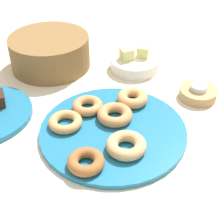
{
  "coord_description": "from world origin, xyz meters",
  "views": [
    {
      "loc": [
        -0.06,
        -0.64,
        0.56
      ],
      "look_at": [
        0.0,
        0.03,
        0.04
      ],
      "focal_mm": 54.02,
      "sensor_mm": 36.0,
      "label": 1
    }
  ],
  "objects": [
    {
      "name": "candle_holder",
      "position": [
        0.26,
        0.13,
        0.01
      ],
      "size": [
        0.11,
        0.11,
        0.03
      ],
      "primitive_type": "cylinder",
      "color": "tan",
      "rests_on": "ground_plane"
    },
    {
      "name": "donut_3",
      "position": [
        -0.06,
        0.09,
        0.03
      ],
      "size": [
        0.09,
        0.09,
        0.02
      ],
      "primitive_type": "torus",
      "rotation": [
        0.0,
        0.0,
        4.77
      ],
      "color": "#C6844C",
      "rests_on": "donut_plate"
    },
    {
      "name": "donut_2",
      "position": [
        -0.07,
        -0.12,
        0.03
      ],
      "size": [
        0.12,
        0.12,
        0.03
      ],
      "primitive_type": "torus",
      "rotation": [
        0.0,
        0.0,
        2.4
      ],
      "color": "#995B2D",
      "rests_on": "donut_plate"
    },
    {
      "name": "donut_4",
      "position": [
        0.06,
        0.11,
        0.03
      ],
      "size": [
        0.1,
        0.1,
        0.03
      ],
      "primitive_type": "torus",
      "rotation": [
        0.0,
        0.0,
        4.51
      ],
      "color": "tan",
      "rests_on": "donut_plate"
    },
    {
      "name": "donut_5",
      "position": [
        -0.12,
        0.02,
        0.02
      ],
      "size": [
        0.12,
        0.12,
        0.02
      ],
      "primitive_type": "torus",
      "rotation": [
        0.0,
        0.0,
        0.55
      ],
      "color": "tan",
      "rests_on": "donut_plate"
    },
    {
      "name": "donut_0",
      "position": [
        0.01,
        0.04,
        0.03
      ],
      "size": [
        0.13,
        0.13,
        0.03
      ],
      "primitive_type": "torus",
      "rotation": [
        0.0,
        0.0,
        5.46
      ],
      "color": "#C6844C",
      "rests_on": "donut_plate"
    },
    {
      "name": "basket",
      "position": [
        -0.17,
        0.36,
        0.05
      ],
      "size": [
        0.34,
        0.34,
        0.1
      ],
      "primitive_type": "cylinder",
      "rotation": [
        0.0,
        0.0,
        1.17
      ],
      "color": "brown",
      "rests_on": "ground_plane"
    },
    {
      "name": "donut_1",
      "position": [
        0.02,
        -0.08,
        0.03
      ],
      "size": [
        0.12,
        0.12,
        0.03
      ],
      "primitive_type": "torus",
      "rotation": [
        0.0,
        0.0,
        6.0
      ],
      "color": "tan",
      "rests_on": "donut_plate"
    },
    {
      "name": "fruit_bowl",
      "position": [
        0.1,
        0.31,
        0.02
      ],
      "size": [
        0.16,
        0.16,
        0.04
      ],
      "primitive_type": "cylinder",
      "color": "silver",
      "rests_on": "ground_plane"
    },
    {
      "name": "donut_plate",
      "position": [
        0.0,
        0.0,
        0.01
      ],
      "size": [
        0.37,
        0.37,
        0.01
      ],
      "primitive_type": "cylinder",
      "color": "#1E6B93",
      "rests_on": "ground_plane"
    },
    {
      "name": "tealight",
      "position": [
        0.26,
        0.13,
        0.04
      ],
      "size": [
        0.05,
        0.05,
        0.01
      ],
      "primitive_type": "cylinder",
      "color": "silver",
      "rests_on": "candle_holder"
    },
    {
      "name": "ground_plane",
      "position": [
        0.0,
        0.0,
        0.0
      ],
      "size": [
        2.4,
        2.4,
        0.0
      ],
      "primitive_type": "plane",
      "color": "beige"
    },
    {
      "name": "melon_chunk_left",
      "position": [
        0.07,
        0.31,
        0.05
      ],
      "size": [
        0.04,
        0.04,
        0.04
      ],
      "primitive_type": "cube",
      "rotation": [
        0.0,
        0.0,
        0.29
      ],
      "color": "#DBD67A",
      "rests_on": "fruit_bowl"
    },
    {
      "name": "melon_chunk_right",
      "position": [
        0.13,
        0.33,
        0.05
      ],
      "size": [
        0.05,
        0.05,
        0.04
      ],
      "primitive_type": "cube",
      "rotation": [
        0.0,
        0.0,
        -0.36
      ],
      "color": "#DBD67A",
      "rests_on": "fruit_bowl"
    }
  ]
}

